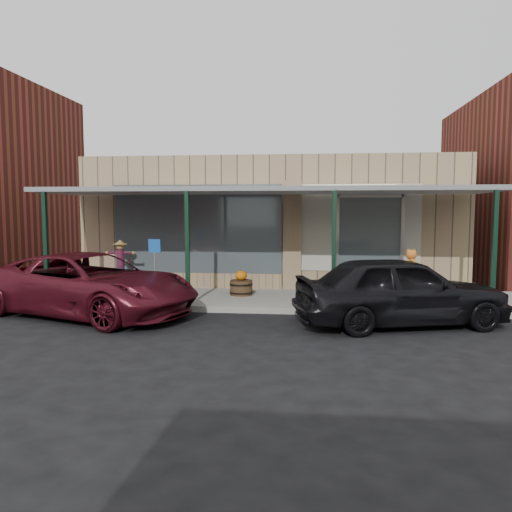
# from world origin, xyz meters

# --- Properties ---
(ground) EXTENTS (120.00, 120.00, 0.00)m
(ground) POSITION_xyz_m (0.00, 0.00, 0.00)
(ground) COLOR black
(ground) RESTS_ON ground
(sidewalk) EXTENTS (40.00, 3.20, 0.15)m
(sidewalk) POSITION_xyz_m (0.00, 3.60, 0.07)
(sidewalk) COLOR gray
(sidewalk) RESTS_ON ground
(storefront) EXTENTS (12.00, 6.25, 4.20)m
(storefront) POSITION_xyz_m (-0.00, 8.16, 2.09)
(storefront) COLOR #907258
(storefront) RESTS_ON ground
(awning) EXTENTS (12.00, 3.00, 3.04)m
(awning) POSITION_xyz_m (0.00, 3.56, 3.01)
(awning) COLOR slate
(awning) RESTS_ON ground
(block_buildings_near) EXTENTS (61.00, 8.00, 8.00)m
(block_buildings_near) POSITION_xyz_m (2.01, 9.20, 3.77)
(block_buildings_near) COLOR maroon
(block_buildings_near) RESTS_ON ground
(barrel_scarecrow) EXTENTS (0.89, 0.73, 1.50)m
(barrel_scarecrow) POSITION_xyz_m (-4.37, 4.30, 0.66)
(barrel_scarecrow) COLOR #482E1C
(barrel_scarecrow) RESTS_ON sidewalk
(barrel_pumpkin) EXTENTS (0.73, 0.73, 0.74)m
(barrel_pumpkin) POSITION_xyz_m (-0.67, 3.77, 0.41)
(barrel_pumpkin) COLOR #482E1C
(barrel_pumpkin) RESTS_ON sidewalk
(handicap_sign) EXTENTS (0.34, 0.09, 1.64)m
(handicap_sign) POSITION_xyz_m (-2.72, 2.40, 1.20)
(handicap_sign) COLOR gray
(handicap_sign) RESTS_ON sidewalk
(parked_sedan) EXTENTS (4.89, 2.95, 1.64)m
(parked_sedan) POSITION_xyz_m (3.19, 1.07, 0.78)
(parked_sedan) COLOR black
(parked_sedan) RESTS_ON ground
(car_maroon) EXTENTS (5.93, 4.21, 1.50)m
(car_maroon) POSITION_xyz_m (-4.01, 1.39, 0.75)
(car_maroon) COLOR #50101C
(car_maroon) RESTS_ON ground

